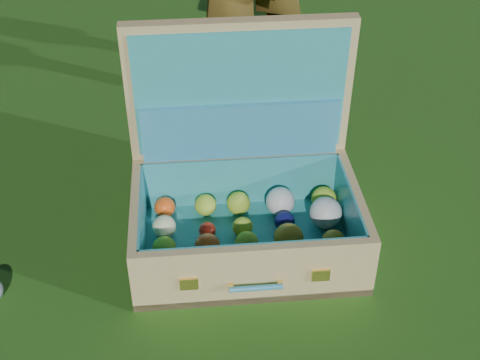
{
  "coord_description": "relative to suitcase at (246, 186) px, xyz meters",
  "views": [
    {
      "loc": [
        -0.17,
        -1.35,
        1.28
      ],
      "look_at": [
        0.17,
        0.09,
        0.19
      ],
      "focal_mm": 50.0,
      "sensor_mm": 36.0,
      "label": 1
    }
  ],
  "objects": [
    {
      "name": "ground",
      "position": [
        -0.19,
        -0.08,
        -0.17
      ],
      "size": [
        60.0,
        60.0,
        0.0
      ],
      "primitive_type": "plane",
      "color": "#215114",
      "rests_on": "ground"
    },
    {
      "name": "suitcase",
      "position": [
        0.0,
        0.0,
        0.0
      ],
      "size": [
        0.68,
        0.53,
        0.6
      ],
      "rotation": [
        0.0,
        0.0,
        -0.14
      ],
      "color": "tan",
      "rests_on": "ground"
    }
  ]
}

